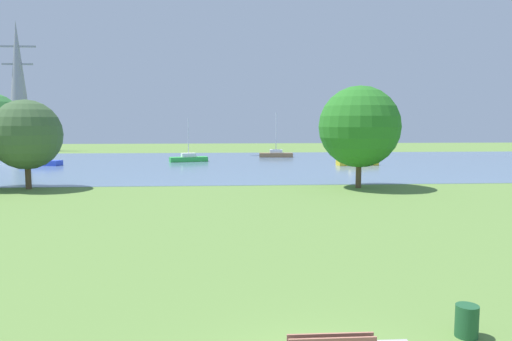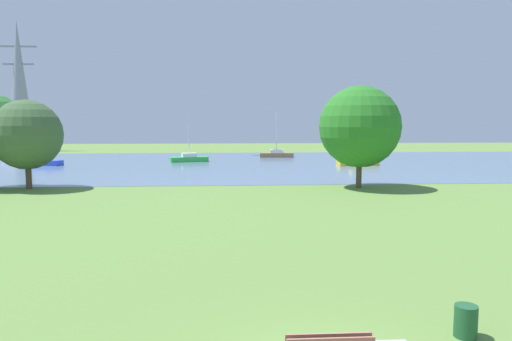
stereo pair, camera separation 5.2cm
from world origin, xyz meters
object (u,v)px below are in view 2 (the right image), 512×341
(sailboat_green, at_px, (189,158))
(litter_bin, at_px, (466,321))
(sailboat_white, at_px, (9,156))
(tree_west_far, at_px, (360,127))
(tree_east_near, at_px, (27,135))
(electricity_pylon, at_px, (19,86))
(sailboat_brown, at_px, (277,154))
(sailboat_yellow, at_px, (358,162))
(sailboat_blue, at_px, (42,162))

(sailboat_green, bearing_deg, litter_bin, -78.42)
(sailboat_white, relative_size, tree_west_far, 0.93)
(tree_east_near, bearing_deg, electricity_pylon, 112.47)
(sailboat_brown, bearing_deg, electricity_pylon, 157.15)
(sailboat_white, distance_m, sailboat_brown, 36.67)
(sailboat_yellow, height_order, electricity_pylon, electricity_pylon)
(sailboat_white, relative_size, sailboat_brown, 1.15)
(sailboat_green, distance_m, tree_east_near, 26.62)
(sailboat_green, bearing_deg, sailboat_white, 168.94)
(sailboat_white, relative_size, tree_east_near, 1.08)
(sailboat_blue, relative_size, electricity_pylon, 0.31)
(litter_bin, xyz_separation_m, electricity_pylon, (-41.47, 76.40, 10.82))
(sailboat_white, relative_size, sailboat_blue, 1.05)
(sailboat_green, bearing_deg, sailboat_blue, -166.57)
(sailboat_brown, bearing_deg, tree_west_far, -84.37)
(sailboat_blue, distance_m, electricity_pylon, 33.92)
(sailboat_yellow, distance_m, sailboat_blue, 37.35)
(litter_bin, distance_m, electricity_pylon, 87.61)
(tree_east_near, height_order, tree_west_far, tree_west_far)
(electricity_pylon, bearing_deg, sailboat_white, -72.52)
(sailboat_blue, relative_size, sailboat_brown, 1.09)
(sailboat_green, xyz_separation_m, electricity_pylon, (-30.92, 24.94, 10.78))
(sailboat_yellow, xyz_separation_m, tree_west_far, (-5.07, -18.64, 4.35))
(sailboat_blue, bearing_deg, sailboat_green, 13.43)
(litter_bin, xyz_separation_m, sailboat_white, (-35.13, 56.27, 0.07))
(sailboat_white, height_order, sailboat_green, sailboat_white)
(tree_east_near, height_order, electricity_pylon, electricity_pylon)
(sailboat_yellow, bearing_deg, tree_west_far, -105.23)
(sailboat_white, bearing_deg, sailboat_yellow, -14.12)
(litter_bin, xyz_separation_m, sailboat_blue, (-27.56, 47.40, 0.06))
(sailboat_green, xyz_separation_m, sailboat_yellow, (20.26, -6.48, 0.01))
(electricity_pylon, bearing_deg, tree_east_near, -67.53)
(sailboat_blue, height_order, electricity_pylon, electricity_pylon)
(sailboat_brown, distance_m, electricity_pylon, 47.84)
(sailboat_green, xyz_separation_m, tree_east_near, (-10.64, -24.12, 3.77))
(sailboat_green, relative_size, tree_west_far, 0.70)
(sailboat_brown, bearing_deg, sailboat_green, -150.39)
(litter_bin, bearing_deg, electricity_pylon, 118.49)
(litter_bin, bearing_deg, tree_west_far, 80.02)
(sailboat_brown, bearing_deg, sailboat_yellow, -58.29)
(litter_bin, distance_m, tree_west_far, 27.11)
(tree_west_far, relative_size, electricity_pylon, 0.36)
(litter_bin, xyz_separation_m, sailboat_yellow, (9.71, 44.99, 0.06))
(sailboat_green, xyz_separation_m, sailboat_blue, (-17.01, -4.06, 0.02))
(tree_east_near, distance_m, electricity_pylon, 53.55)
(litter_bin, relative_size, sailboat_brown, 0.12)
(sailboat_brown, bearing_deg, tree_east_near, -126.21)
(litter_bin, height_order, sailboat_green, sailboat_green)
(sailboat_white, distance_m, sailboat_green, 25.05)
(electricity_pylon, bearing_deg, sailboat_green, -38.89)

